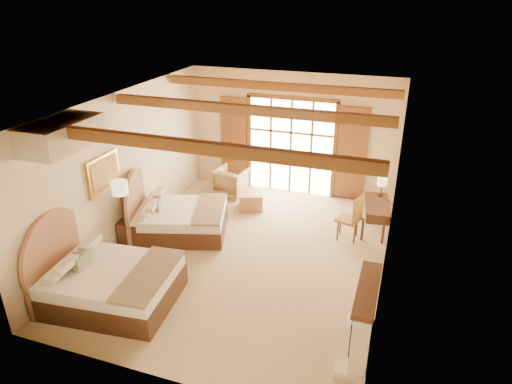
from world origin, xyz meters
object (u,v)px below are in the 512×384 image
at_px(nightstand, 132,232).
at_px(armchair, 232,181).
at_px(desk, 376,215).
at_px(bed_near, 103,279).
at_px(bed_far, 174,216).

distance_m(nightstand, armchair, 3.29).
height_order(nightstand, desk, desk).
bearing_deg(bed_near, nightstand, 103.40).
bearing_deg(bed_near, bed_far, 84.47).
relative_size(nightstand, armchair, 0.67).
xyz_separation_m(bed_near, bed_far, (-0.00, 2.60, -0.03)).
height_order(bed_far, armchair, bed_far).
bearing_deg(nightstand, bed_near, -76.87).
xyz_separation_m(bed_far, armchair, (0.46, 2.34, -0.03)).
bearing_deg(armchair, bed_far, 86.71).
height_order(bed_near, nightstand, bed_near).
bearing_deg(desk, nightstand, -162.93).
xyz_separation_m(nightstand, armchair, (1.09, 3.10, 0.10)).
xyz_separation_m(nightstand, desk, (4.93, 2.35, 0.08)).
relative_size(armchair, desk, 0.62).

